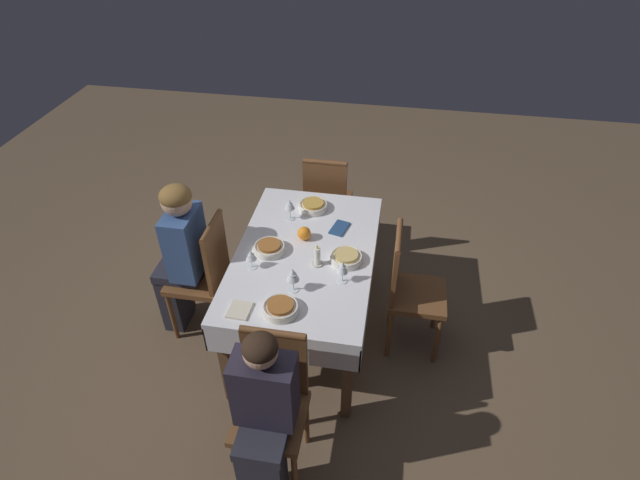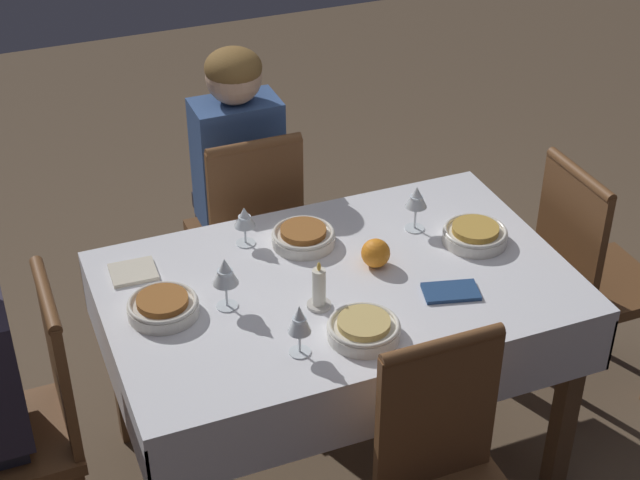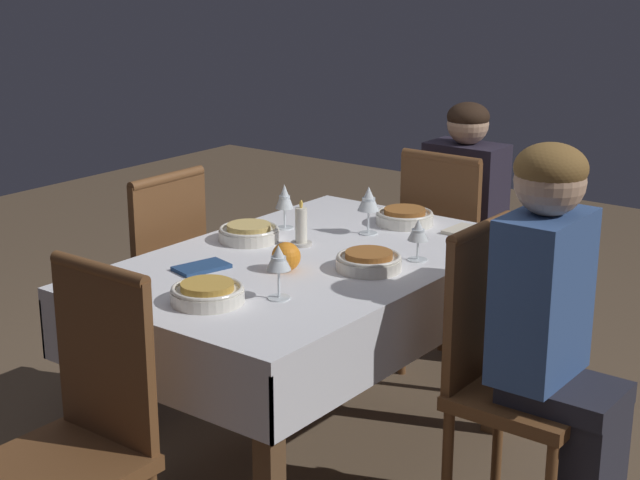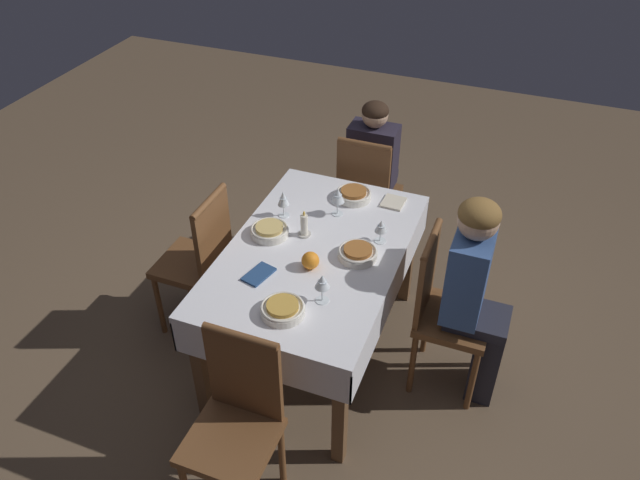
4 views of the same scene
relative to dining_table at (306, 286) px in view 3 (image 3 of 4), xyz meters
The scene contains 20 objects.
ground_plane 0.64m from the dining_table, ahead, with size 8.00×8.00×0.00m, color brown.
dining_table is the anchor object (origin of this frame).
chair_south 0.68m from the dining_table, 84.85° to the right, with size 0.36×0.37×0.93m.
chair_east 0.93m from the dining_table, ahead, with size 0.37×0.36×0.93m.
chair_north 0.68m from the dining_table, 92.94° to the left, with size 0.36×0.37×0.93m.
chair_west 0.93m from the dining_table, behind, with size 0.37×0.36×0.93m.
person_adult_denim 0.82m from the dining_table, 85.76° to the right, with size 0.30×0.34×1.18m.
person_child_dark 1.07m from the dining_table, ahead, with size 0.33×0.30×1.10m.
bowl_south 0.25m from the dining_table, 84.07° to the right, with size 0.20×0.20×0.06m.
wine_glass_south 0.39m from the dining_table, 56.68° to the right, with size 0.07×0.07×0.13m.
bowl_east 0.53m from the dining_table, ahead, with size 0.20×0.20×0.06m.
wine_glass_east 0.40m from the dining_table, ahead, with size 0.07×0.07×0.16m.
bowl_north 0.29m from the dining_table, 82.49° to the left, with size 0.20×0.20×0.06m.
wine_glass_north 0.40m from the dining_table, 50.41° to the left, with size 0.06×0.06×0.16m.
bowl_west 0.49m from the dining_table, behind, with size 0.20×0.20×0.06m.
wine_glass_west 0.43m from the dining_table, 153.35° to the right, with size 0.07×0.07×0.15m.
candle_centerpiece 0.20m from the dining_table, 44.69° to the left, with size 0.07×0.07×0.15m.
orange_fruit 0.19m from the dining_table, 167.30° to the right, with size 0.09×0.09×0.09m, color orange.
napkin_red_folded 0.62m from the dining_table, 25.12° to the right, with size 0.14×0.12×0.01m.
napkin_spare_side 0.35m from the dining_table, 147.10° to the left, with size 0.18×0.13×0.01m.
Camera 3 is at (-2.28, -1.79, 1.66)m, focal length 55.00 mm.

